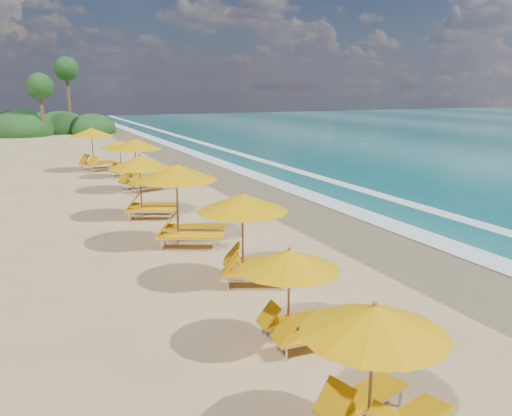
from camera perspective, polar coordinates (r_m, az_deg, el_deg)
name	(u,v)px	position (r m, az deg, el deg)	size (l,w,h in m)	color
ground	(256,244)	(17.12, 0.00, -3.92)	(160.00, 160.00, 0.00)	tan
wet_sand	(359,230)	(19.06, 11.02, -2.39)	(4.00, 160.00, 0.01)	olive
surf_foam	(419,222)	(20.70, 17.14, -1.45)	(4.00, 160.00, 0.01)	white
station_2	(379,360)	(7.98, 13.06, -15.65)	(2.65, 2.57, 2.13)	olive
station_3	(296,290)	(10.40, 4.32, -8.75)	(2.24, 2.09, 2.01)	olive
station_4	(250,231)	(13.59, -0.67, -2.51)	(3.14, 3.11, 2.40)	olive
station_5	(184,198)	(16.99, -7.78, 1.03)	(3.52, 3.52, 2.67)	olive
station_6	(145,182)	(20.86, -11.79, 2.75)	(3.18, 3.14, 2.45)	olive
station_7	(139,161)	(26.30, -12.42, 4.98)	(3.30, 3.22, 2.61)	olive
station_8	(123,156)	(30.59, -14.09, 5.44)	(2.66, 2.59, 2.10)	olive
station_9	(96,146)	(33.43, -16.85, 6.40)	(3.39, 3.34, 2.64)	olive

